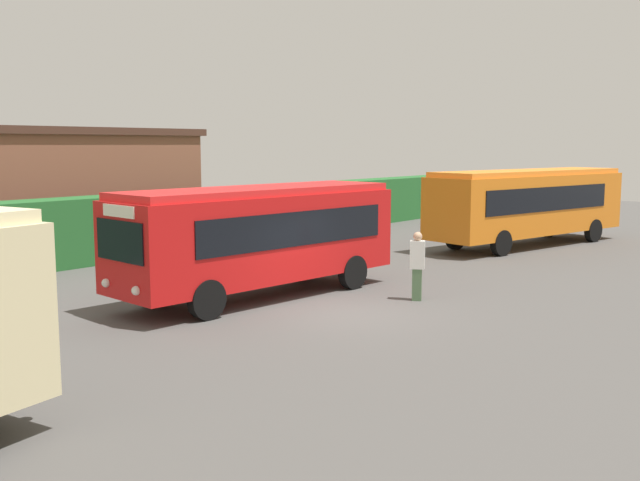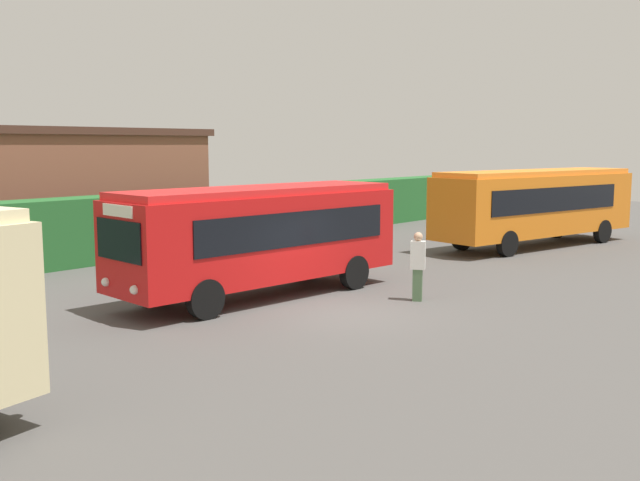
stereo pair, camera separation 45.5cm
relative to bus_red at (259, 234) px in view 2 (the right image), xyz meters
name	(u,v)px [view 2 (the right image)]	position (x,y,z in m)	size (l,w,h in m)	color
ground_plane	(341,312)	(-0.02, -2.95, -1.77)	(84.89, 84.89, 0.00)	#514F4C
bus_red	(259,234)	(0.00, 0.00, 0.00)	(8.85, 3.08, 3.07)	red
bus_orange	(536,203)	(14.67, -1.35, 0.06)	(10.70, 4.47, 3.17)	orange
person_center	(418,264)	(2.42, -3.63, -0.76)	(0.42, 0.47, 1.88)	#4C6B47
hedge_row	(87,230)	(-0.02, 8.79, -0.59)	(54.45, 1.54, 2.37)	#26652D
depot_building	(42,186)	(1.58, 14.89, 0.69)	(12.68, 7.72, 4.91)	brown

